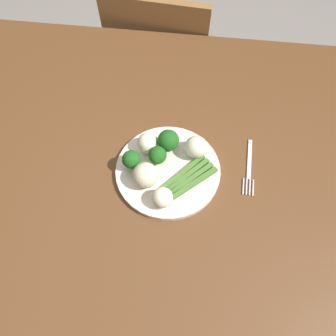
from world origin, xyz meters
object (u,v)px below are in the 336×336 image
Objects in this scene: broccoli_front at (168,141)px; cauliflower_left at (145,175)px; plate at (168,170)px; broccoli_outer_edge at (158,155)px; broccoli_back at (131,159)px; cauliflower_mid at (196,147)px; fork at (249,167)px; asparagus_bundle at (187,179)px; cauliflower_near_fork at (162,198)px; chair at (162,66)px; cauliflower_front_left at (148,143)px; dining_table at (150,177)px.

cauliflower_left is (0.04, 0.10, -0.01)m from broccoli_front.
broccoli_outer_edge is (0.03, -0.02, 0.04)m from plate.
broccoli_back is 0.16m from cauliflower_mid.
cauliflower_left is 0.27m from fork.
asparagus_bundle is at bearing -65.39° from fork.
cauliflower_near_fork is at bearing 133.44° from cauliflower_left.
asparagus_bundle is 2.51× the size of cauliflower_mid.
chair is at bearing -88.54° from broccoli_back.
plate is at bearing 96.09° from broccoli_front.
chair is 0.75m from broccoli_back.
cauliflower_mid is (-0.09, -0.04, -0.00)m from broccoli_outer_edge.
plate is 0.09m from cauliflower_front_left.
cauliflower_left reaches higher than plate.
cauliflower_mid reaches higher than cauliflower_near_fork.
cauliflower_left is at bearing 94.56° from cauliflower_front_left.
fork is (-0.21, 0.02, -0.05)m from broccoli_front.
broccoli_front is 1.20× the size of broccoli_back.
broccoli_outer_edge is (-0.08, 0.65, 0.32)m from chair.
cauliflower_front_left is at bearing -51.97° from broccoli_outer_edge.
broccoli_front is at bearing -3.18° from cauliflower_mid.
broccoli_back reaches higher than fork.
plate is 0.10m from cauliflower_near_fork.
fork is at bearing 172.47° from cauliflower_mid.
broccoli_back is (0.14, -0.02, 0.03)m from asparagus_bundle.
plate is at bearing -178.64° from broccoli_back.
broccoli_front is 0.22m from fork.
cauliflower_left reaches higher than fork.
chair is at bearing -80.63° from broccoli_front.
dining_table is 0.66m from chair.
asparagus_bundle is 2.57× the size of broccoli_back.
broccoli_front is at bearing -156.81° from dining_table.
dining_table is 0.20m from cauliflower_near_fork.
cauliflower_left reaches higher than broccoli_back.
cauliflower_left is at bearing 136.59° from broccoli_back.
asparagus_bundle is 2.28× the size of cauliflower_left.
cauliflower_mid reaches higher than plate.
chair is 0.74m from plate.
broccoli_back reaches higher than cauliflower_front_left.
plate is at bearing -91.35° from cauliflower_near_fork.
cauliflower_left is (-0.04, 0.04, -0.00)m from broccoli_back.
broccoli_outer_edge reaches higher than cauliflower_front_left.
cauliflower_left reaches higher than cauliflower_front_left.
broccoli_front is 1.34× the size of cauliflower_near_fork.
cauliflower_front_left is (0.05, 0.00, -0.01)m from broccoli_front.
broccoli_outer_edge reaches higher than plate.
broccoli_outer_edge is 0.96× the size of cauliflower_mid.
broccoli_front reaches higher than dining_table.
broccoli_front is (-0.10, 0.61, 0.33)m from chair.
chair is 0.70m from broccoli_front.
fork is at bearing -175.35° from broccoli_outer_edge.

